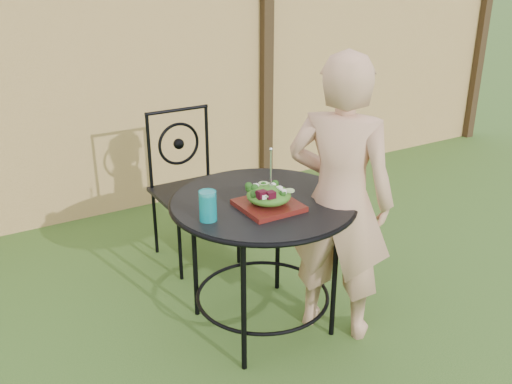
% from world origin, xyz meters
% --- Properties ---
extents(ground, '(60.00, 60.00, 0.00)m').
position_xyz_m(ground, '(0.00, 0.00, 0.00)').
color(ground, '#244315').
rests_on(ground, ground).
extents(fence, '(8.00, 0.12, 1.90)m').
position_xyz_m(fence, '(-0.00, 2.19, 0.95)').
color(fence, '#EDBF75').
rests_on(fence, ground).
extents(patio_table, '(0.92, 0.92, 0.72)m').
position_xyz_m(patio_table, '(0.17, 0.35, 0.59)').
color(patio_table, black).
rests_on(patio_table, ground).
extents(patio_chair, '(0.46, 0.46, 0.95)m').
position_xyz_m(patio_chair, '(0.18, 1.25, 0.50)').
color(patio_chair, black).
rests_on(patio_chair, ground).
extents(diner, '(0.60, 0.63, 1.45)m').
position_xyz_m(diner, '(0.48, 0.15, 0.73)').
color(diner, tan).
rests_on(diner, ground).
extents(salad_plate, '(0.27, 0.27, 0.02)m').
position_xyz_m(salad_plate, '(0.14, 0.25, 0.74)').
color(salad_plate, '#510B14').
rests_on(salad_plate, patio_table).
extents(salad, '(0.21, 0.21, 0.08)m').
position_xyz_m(salad, '(0.14, 0.25, 0.79)').
color(salad, '#235614').
rests_on(salad, salad_plate).
extents(fork, '(0.01, 0.01, 0.18)m').
position_xyz_m(fork, '(0.15, 0.25, 0.92)').
color(fork, silver).
rests_on(fork, salad).
extents(drinking_glass, '(0.08, 0.08, 0.14)m').
position_xyz_m(drinking_glass, '(-0.16, 0.28, 0.79)').
color(drinking_glass, '#0C8690').
rests_on(drinking_glass, patio_table).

